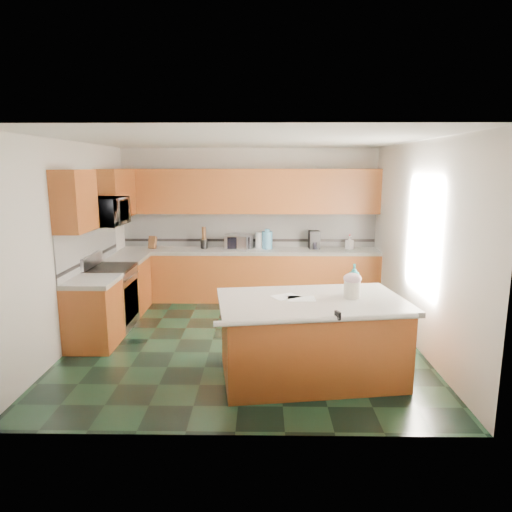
{
  "coord_description": "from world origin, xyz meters",
  "views": [
    {
      "loc": [
        0.24,
        -6.0,
        2.36
      ],
      "look_at": [
        0.15,
        0.35,
        1.12
      ],
      "focal_mm": 32.0,
      "sensor_mm": 36.0,
      "label": 1
    }
  ],
  "objects_px": {
    "treat_jar": "(352,289)",
    "coffee_maker": "(314,240)",
    "island_top": "(312,302)",
    "island_base": "(311,341)",
    "knife_block": "(153,242)",
    "toaster_oven": "(239,242)",
    "soap_bottle_island": "(354,279)"
  },
  "relations": [
    {
      "from": "island_top",
      "to": "knife_block",
      "type": "bearing_deg",
      "value": 120.58
    },
    {
      "from": "island_top",
      "to": "soap_bottle_island",
      "type": "bearing_deg",
      "value": 15.88
    },
    {
      "from": "soap_bottle_island",
      "to": "coffee_maker",
      "type": "distance_m",
      "value": 2.98
    },
    {
      "from": "island_base",
      "to": "island_top",
      "type": "distance_m",
      "value": 0.46
    },
    {
      "from": "knife_block",
      "to": "coffee_maker",
      "type": "height_order",
      "value": "coffee_maker"
    },
    {
      "from": "island_base",
      "to": "soap_bottle_island",
      "type": "xyz_separation_m",
      "value": [
        0.5,
        0.22,
        0.66
      ]
    },
    {
      "from": "island_top",
      "to": "treat_jar",
      "type": "bearing_deg",
      "value": 1.14
    },
    {
      "from": "soap_bottle_island",
      "to": "toaster_oven",
      "type": "height_order",
      "value": "soap_bottle_island"
    },
    {
      "from": "island_top",
      "to": "knife_block",
      "type": "relative_size",
      "value": 9.2
    },
    {
      "from": "soap_bottle_island",
      "to": "toaster_oven",
      "type": "relative_size",
      "value": 0.81
    },
    {
      "from": "knife_block",
      "to": "soap_bottle_island",
      "type": "bearing_deg",
      "value": -36.63
    },
    {
      "from": "coffee_maker",
      "to": "soap_bottle_island",
      "type": "bearing_deg",
      "value": -90.79
    },
    {
      "from": "treat_jar",
      "to": "coffee_maker",
      "type": "xyz_separation_m",
      "value": [
        -0.08,
        3.13,
        0.07
      ]
    },
    {
      "from": "treat_jar",
      "to": "island_base",
      "type": "bearing_deg",
      "value": -159.59
    },
    {
      "from": "treat_jar",
      "to": "coffee_maker",
      "type": "distance_m",
      "value": 3.13
    },
    {
      "from": "knife_block",
      "to": "toaster_oven",
      "type": "height_order",
      "value": "toaster_oven"
    },
    {
      "from": "island_base",
      "to": "knife_block",
      "type": "height_order",
      "value": "knife_block"
    },
    {
      "from": "treat_jar",
      "to": "knife_block",
      "type": "distance_m",
      "value": 4.3
    },
    {
      "from": "toaster_oven",
      "to": "coffee_maker",
      "type": "bearing_deg",
      "value": 23.66
    },
    {
      "from": "island_top",
      "to": "toaster_oven",
      "type": "distance_m",
      "value": 3.32
    },
    {
      "from": "knife_block",
      "to": "island_base",
      "type": "bearing_deg",
      "value": -43.86
    },
    {
      "from": "island_top",
      "to": "toaster_oven",
      "type": "xyz_separation_m",
      "value": [
        -0.97,
        3.17,
        0.16
      ]
    },
    {
      "from": "knife_block",
      "to": "coffee_maker",
      "type": "relative_size",
      "value": 0.69
    },
    {
      "from": "knife_block",
      "to": "toaster_oven",
      "type": "relative_size",
      "value": 0.51
    },
    {
      "from": "soap_bottle_island",
      "to": "knife_block",
      "type": "xyz_separation_m",
      "value": [
        -3.03,
        2.95,
        -0.06
      ]
    },
    {
      "from": "treat_jar",
      "to": "coffee_maker",
      "type": "bearing_deg",
      "value": 102.72
    },
    {
      "from": "island_top",
      "to": "soap_bottle_island",
      "type": "relative_size",
      "value": 5.86
    },
    {
      "from": "island_top",
      "to": "coffee_maker",
      "type": "xyz_separation_m",
      "value": [
        0.38,
        3.2,
        0.19
      ]
    },
    {
      "from": "island_top",
      "to": "soap_bottle_island",
      "type": "height_order",
      "value": "soap_bottle_island"
    },
    {
      "from": "toaster_oven",
      "to": "coffee_maker",
      "type": "height_order",
      "value": "coffee_maker"
    },
    {
      "from": "island_top",
      "to": "island_base",
      "type": "bearing_deg",
      "value": 172.04
    },
    {
      "from": "knife_block",
      "to": "toaster_oven",
      "type": "bearing_deg",
      "value": 7.6
    }
  ]
}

